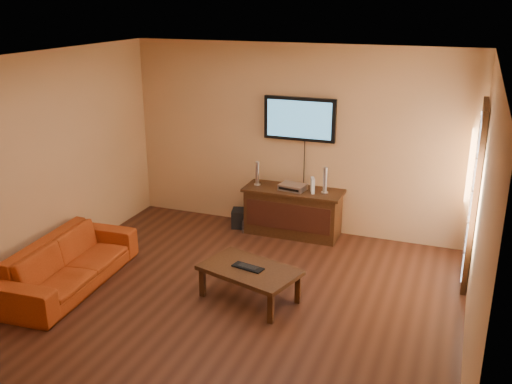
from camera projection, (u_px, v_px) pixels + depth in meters
The scene contains 14 objects.
ground_plane at pixel (228, 306), 6.41m from camera, with size 5.00×5.00×0.00m, color #35190E.
room_walls at pixel (248, 147), 6.42m from camera, with size 5.00×5.00×5.00m.
french_door at pixel (474, 197), 6.75m from camera, with size 0.07×1.02×2.22m.
media_console at pixel (293, 212), 8.25m from camera, with size 1.42×0.54×0.68m.
television at pixel (300, 119), 8.02m from camera, with size 1.04×0.08×0.61m.
coffee_table at pixel (250, 272), 6.44m from camera, with size 1.22×0.93×0.39m.
sofa at pixel (69, 256), 6.76m from camera, with size 1.95×0.57×0.76m, color #A53B12.
speaker_left at pixel (257, 174), 8.28m from camera, with size 0.10×0.10×0.36m.
speaker_right at pixel (325, 181), 7.95m from camera, with size 0.10×0.10×0.37m.
av_receiver at pixel (293, 187), 8.11m from camera, with size 0.36×0.26×0.08m, color silver.
game_console at pixel (313, 185), 7.97m from camera, with size 0.04×0.16×0.21m, color white.
subwoofer at pixel (241, 218), 8.58m from camera, with size 0.27×0.27×0.27m, color black.
bottle at pixel (244, 226), 8.37m from camera, with size 0.07×0.07×0.21m.
keyboard at pixel (248, 267), 6.42m from camera, with size 0.38×0.21×0.02m.
Camera 1 is at (2.30, -5.17, 3.30)m, focal length 40.00 mm.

